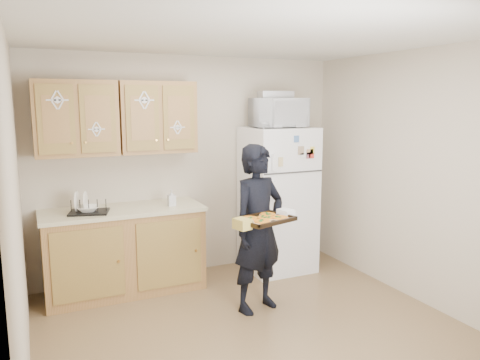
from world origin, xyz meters
name	(u,v)px	position (x,y,z in m)	size (l,w,h in m)	color
floor	(260,337)	(0.00, 0.00, 0.00)	(3.60, 3.60, 0.00)	brown
ceiling	(263,34)	(0.00, 0.00, 2.50)	(3.60, 3.60, 0.00)	silver
wall_back	(191,166)	(0.00, 1.80, 1.25)	(3.60, 0.04, 2.50)	#C1B39D
wall_front	(438,262)	(0.00, -1.80, 1.25)	(3.60, 0.04, 2.50)	#C1B39D
wall_left	(17,216)	(-1.80, 0.00, 1.25)	(0.04, 3.60, 2.50)	#C1B39D
wall_right	(427,179)	(1.80, 0.00, 1.25)	(0.04, 3.60, 2.50)	#C1B39D
refrigerator	(278,199)	(0.95, 1.43, 0.85)	(0.75, 0.70, 1.70)	white
base_cabinet	(125,252)	(-0.85, 1.48, 0.43)	(1.60, 0.60, 0.86)	olive
countertop	(123,210)	(-0.85, 1.48, 0.88)	(1.64, 0.64, 0.04)	beige
upper_cab_left	(76,119)	(-1.25, 1.61, 1.83)	(0.80, 0.33, 0.75)	olive
upper_cab_right	(157,117)	(-0.43, 1.61, 1.83)	(0.80, 0.33, 0.75)	olive
cereal_box	(302,244)	(1.47, 1.67, 0.16)	(0.20, 0.07, 0.32)	#EBBC53
person	(258,229)	(0.24, 0.52, 0.80)	(0.58, 0.38, 1.60)	black
baking_tray	(265,220)	(0.15, 0.23, 0.96)	(0.47, 0.34, 0.04)	black
pizza_front_left	(262,222)	(0.07, 0.13, 0.98)	(0.16, 0.16, 0.02)	orange
pizza_front_right	(280,218)	(0.28, 0.19, 0.98)	(0.16, 0.16, 0.02)	orange
pizza_back_left	(250,218)	(0.03, 0.28, 0.98)	(0.16, 0.16, 0.02)	orange
pizza_back_right	(268,215)	(0.24, 0.34, 0.98)	(0.16, 0.16, 0.02)	orange
pizza_center	(265,218)	(0.15, 0.23, 0.98)	(0.16, 0.16, 0.02)	orange
microwave	(278,113)	(0.92, 1.38, 1.87)	(0.60, 0.41, 0.33)	white
foil_pan	(275,95)	(0.89, 1.41, 2.07)	(0.36, 0.25, 0.08)	#B6B6BD
dish_rack	(89,206)	(-1.19, 1.41, 0.97)	(0.37, 0.28, 0.15)	black
bowl	(88,209)	(-1.20, 1.41, 0.95)	(0.22, 0.22, 0.05)	white
soap_bottle	(172,198)	(-0.35, 1.39, 0.99)	(0.08, 0.08, 0.17)	white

